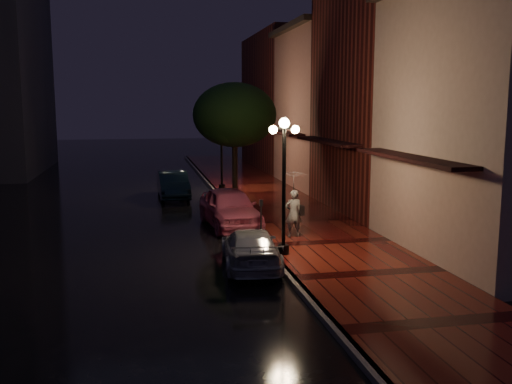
{
  "coord_description": "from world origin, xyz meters",
  "views": [
    {
      "loc": [
        -4.01,
        -22.13,
        4.88
      ],
      "look_at": [
        0.45,
        -0.08,
        1.4
      ],
      "focal_mm": 40.0,
      "sensor_mm": 36.0,
      "label": 1
    }
  ],
  "objects": [
    {
      "name": "curb",
      "position": [
        0.0,
        0.0,
        0.07
      ],
      "size": [
        0.25,
        60.0,
        0.15
      ],
      "primitive_type": "cube",
      "color": "#595451",
      "rests_on": "ground"
    },
    {
      "name": "pink_car",
      "position": [
        -0.6,
        -0.03,
        0.79
      ],
      "size": [
        2.29,
        4.79,
        1.58
      ],
      "primitive_type": "imported",
      "rotation": [
        0.0,
        0.0,
        0.09
      ],
      "color": "#CB5371",
      "rests_on": "ground"
    },
    {
      "name": "navy_car",
      "position": [
        -2.4,
        7.65,
        0.7
      ],
      "size": [
        1.58,
        4.28,
        1.4
      ],
      "primitive_type": "imported",
      "rotation": [
        0.0,
        0.0,
        0.02
      ],
      "color": "black",
      "rests_on": "ground"
    },
    {
      "name": "silver_car",
      "position": [
        -0.86,
        -5.75,
        0.59
      ],
      "size": [
        2.02,
        4.19,
        1.17
      ],
      "primitive_type": "imported",
      "rotation": [
        0.0,
        0.0,
        3.05
      ],
      "color": "#95959C",
      "rests_on": "ground"
    },
    {
      "name": "storefront_extra",
      "position": [
        7.0,
        20.0,
        5.0
      ],
      "size": [
        5.0,
        12.0,
        10.0
      ],
      "primitive_type": "cube",
      "color": "#511914",
      "rests_on": "ground"
    },
    {
      "name": "street_tree",
      "position": [
        0.61,
        5.99,
        4.24
      ],
      "size": [
        4.16,
        4.16,
        5.8
      ],
      "color": "black",
      "rests_on": "sidewalk"
    },
    {
      "name": "storefront_near",
      "position": [
        7.0,
        -6.0,
        4.25
      ],
      "size": [
        5.0,
        8.0,
        8.5
      ],
      "primitive_type": "cube",
      "color": "gray",
      "rests_on": "ground"
    },
    {
      "name": "storefront_mid",
      "position": [
        7.0,
        2.0,
        5.5
      ],
      "size": [
        5.0,
        8.0,
        11.0
      ],
      "primitive_type": "cube",
      "color": "#511914",
      "rests_on": "ground"
    },
    {
      "name": "streetlamp_far",
      "position": [
        0.35,
        9.0,
        2.6
      ],
      "size": [
        0.96,
        0.36,
        4.31
      ],
      "color": "black",
      "rests_on": "sidewalk"
    },
    {
      "name": "woman_with_umbrella",
      "position": [
        1.29,
        -2.75,
        1.73
      ],
      "size": [
        0.99,
        1.01,
        2.39
      ],
      "rotation": [
        0.0,
        0.0,
        3.2
      ],
      "color": "silver",
      "rests_on": "sidewalk"
    },
    {
      "name": "streetlamp_near",
      "position": [
        0.35,
        -5.0,
        2.6
      ],
      "size": [
        0.96,
        0.36,
        4.31
      ],
      "color": "black",
      "rests_on": "sidewalk"
    },
    {
      "name": "parking_meter",
      "position": [
        0.15,
        -2.5,
        0.97
      ],
      "size": [
        0.13,
        0.1,
        1.35
      ],
      "rotation": [
        0.0,
        0.0,
        -0.06
      ],
      "color": "black",
      "rests_on": "sidewalk"
    },
    {
      "name": "storefront_far",
      "position": [
        7.0,
        10.0,
        4.5
      ],
      "size": [
        5.0,
        8.0,
        9.0
      ],
      "primitive_type": "cube",
      "color": "#8C5951",
      "rests_on": "ground"
    },
    {
      "name": "ground",
      "position": [
        0.0,
        0.0,
        0.0
      ],
      "size": [
        120.0,
        120.0,
        0.0
      ],
      "primitive_type": "plane",
      "color": "black",
      "rests_on": "ground"
    },
    {
      "name": "sidewalk",
      "position": [
        2.25,
        0.0,
        0.07
      ],
      "size": [
        4.5,
        60.0,
        0.15
      ],
      "primitive_type": "cube",
      "color": "#430D0C",
      "rests_on": "ground"
    }
  ]
}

